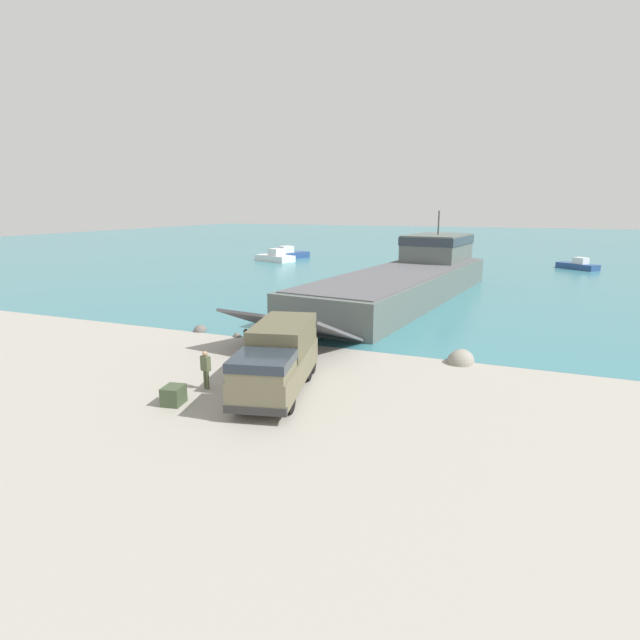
{
  "coord_description": "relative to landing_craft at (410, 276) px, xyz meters",
  "views": [
    {
      "loc": [
        11.04,
        -22.09,
        8.05
      ],
      "look_at": [
        1.46,
        1.63,
        2.19
      ],
      "focal_mm": 28.0,
      "sensor_mm": 36.0,
      "label": 1
    }
  ],
  "objects": [
    {
      "name": "water_surface",
      "position": [
        -1.72,
        71.25,
        -1.85
      ],
      "size": [
        240.0,
        180.0,
        0.01
      ],
      "primitive_type": "cube",
      "color": "teal",
      "rests_on": "ground_plane"
    },
    {
      "name": "moored_boat_a",
      "position": [
        -24.86,
        26.02,
        -1.2
      ],
      "size": [
        5.35,
        7.17,
        1.95
      ],
      "rotation": [
        0.0,
        0.0,
        5.81
      ],
      "color": "navy",
      "rests_on": "ground_plane"
    },
    {
      "name": "moored_boat_b",
      "position": [
        16.22,
        27.81,
        -1.34
      ],
      "size": [
        5.16,
        4.82,
        1.55
      ],
      "rotation": [
        0.0,
        0.0,
        0.86
      ],
      "color": "navy",
      "rests_on": "ground_plane"
    },
    {
      "name": "ground_plane",
      "position": [
        -1.72,
        -22.91,
        -1.85
      ],
      "size": [
        240.0,
        240.0,
        0.0
      ],
      "primitive_type": "plane",
      "color": "#9E998E"
    },
    {
      "name": "military_truck",
      "position": [
        -0.28,
        -26.22,
        -0.35
      ],
      "size": [
        3.95,
        7.53,
        2.9
      ],
      "rotation": [
        0.0,
        0.0,
        -1.35
      ],
      "color": "#6B664C",
      "rests_on": "ground_plane"
    },
    {
      "name": "moored_boat_c",
      "position": [
        -24.82,
        21.62,
        -1.22
      ],
      "size": [
        6.59,
        4.67,
        1.9
      ],
      "rotation": [
        0.0,
        0.0,
        1.22
      ],
      "color": "white",
      "rests_on": "ground_plane"
    },
    {
      "name": "cargo_crate",
      "position": [
        -3.61,
        -29.24,
        -1.46
      ],
      "size": [
        0.93,
        1.06,
        0.77
      ],
      "primitive_type": "cube",
      "rotation": [
        0.0,
        0.0,
        0.19
      ],
      "color": "#3D4C33",
      "rests_on": "ground_plane"
    },
    {
      "name": "mooring_bollard",
      "position": [
        -5.67,
        -19.8,
        -1.38
      ],
      "size": [
        0.31,
        0.31,
        0.87
      ],
      "color": "#333338",
      "rests_on": "ground_plane"
    },
    {
      "name": "soldier_on_ramp",
      "position": [
        -3.39,
        -27.21,
        -0.83
      ],
      "size": [
        0.49,
        0.35,
        1.76
      ],
      "rotation": [
        0.0,
        0.0,
        4.45
      ],
      "color": "#566042",
      "rests_on": "ground_plane"
    },
    {
      "name": "shoreline_rock_a",
      "position": [
        6.77,
        -19.09,
        -1.85
      ],
      "size": [
        1.37,
        1.37,
        1.37
      ],
      "primitive_type": "sphere",
      "color": "gray",
      "rests_on": "ground_plane"
    },
    {
      "name": "shoreline_rock_d",
      "position": [
        -6.95,
        -18.73,
        -1.85
      ],
      "size": [
        0.52,
        0.52,
        0.52
      ],
      "primitive_type": "sphere",
      "color": "#66605B",
      "rests_on": "ground_plane"
    },
    {
      "name": "landing_craft",
      "position": [
        0.0,
        0.0,
        0.0
      ],
      "size": [
        11.65,
        36.12,
        7.57
      ],
      "rotation": [
        0.0,
        0.0,
        -0.13
      ],
      "color": "#56605B",
      "rests_on": "ground_plane"
    },
    {
      "name": "shoreline_rock_b",
      "position": [
        6.82,
        -18.74,
        -1.85
      ],
      "size": [
        1.33,
        1.33,
        1.33
      ],
      "primitive_type": "sphere",
      "color": "gray",
      "rests_on": "ground_plane"
    },
    {
      "name": "shoreline_rock_c",
      "position": [
        -9.91,
        -18.44,
        -1.85
      ],
      "size": [
        0.87,
        0.87,
        0.87
      ],
      "primitive_type": "sphere",
      "color": "#66605B",
      "rests_on": "ground_plane"
    }
  ]
}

